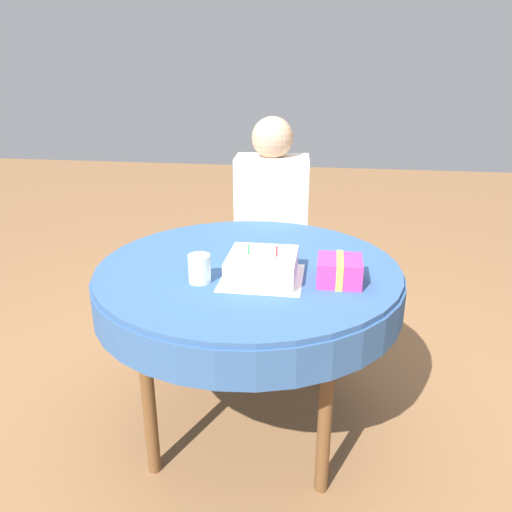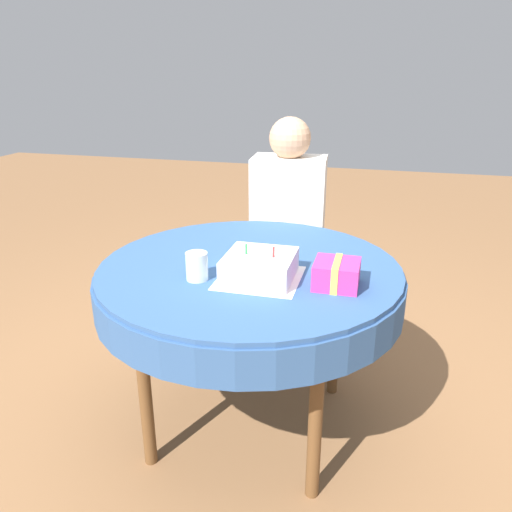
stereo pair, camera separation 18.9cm
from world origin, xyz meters
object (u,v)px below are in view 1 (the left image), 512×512
(gift_box, at_px, (339,271))
(birthday_cake, at_px, (262,266))
(person, at_px, (271,211))
(drinking_glass, at_px, (199,269))
(chair, at_px, (272,247))

(gift_box, bearing_deg, birthday_cake, -179.39)
(person, distance_m, drinking_glass, 0.99)
(drinking_glass, relative_size, gift_box, 0.63)
(person, xyz_separation_m, drinking_glass, (-0.14, -0.98, 0.06))
(person, height_order, birthday_cake, person)
(person, distance_m, gift_box, 0.98)
(person, bearing_deg, birthday_cake, -89.55)
(chair, distance_m, gift_box, 1.10)
(chair, height_order, person, person)
(chair, xyz_separation_m, birthday_cake, (0.08, -1.00, 0.29))
(birthday_cake, bearing_deg, chair, 94.63)
(person, relative_size, drinking_glass, 12.11)
(birthday_cake, bearing_deg, person, 94.67)
(birthday_cake, relative_size, drinking_glass, 2.39)
(chair, bearing_deg, gift_box, -74.42)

